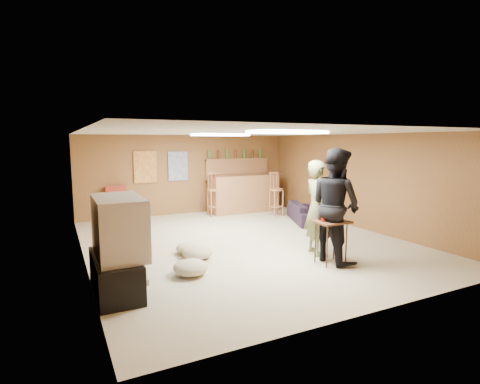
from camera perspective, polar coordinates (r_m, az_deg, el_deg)
name	(u,v)px	position (r m, az deg, el deg)	size (l,w,h in m)	color
ground	(244,242)	(7.66, 0.67, -7.61)	(7.00, 7.00, 0.00)	#B7AD8C
ceiling	(245,132)	(7.40, 0.70, 9.07)	(6.00, 7.00, 0.02)	silver
wall_back	(188,175)	(10.67, -7.93, 2.66)	(6.00, 0.02, 2.20)	brown
wall_front	(382,222)	(4.66, 20.78, -4.24)	(6.00, 0.02, 2.20)	brown
wall_left	(82,198)	(6.65, -22.98, -0.89)	(0.02, 7.00, 2.20)	brown
wall_right	(358,181)	(9.21, 17.55, 1.58)	(0.02, 7.00, 2.20)	brown
tv_stand	(115,274)	(5.42, -18.44, -11.81)	(0.55, 1.30, 0.50)	black
dvd_box	(132,279)	(5.48, -16.07, -12.59)	(0.35, 0.50, 0.08)	#B2B2B7
tv_body	(119,227)	(5.25, -17.99, -5.03)	(0.60, 1.10, 0.80)	#B2B2B7
tv_screen	(142,224)	(5.30, -14.67, -4.78)	(0.02, 0.95, 0.65)	navy
bar_counter	(244,193)	(10.80, 0.63, -0.14)	(2.00, 0.60, 1.10)	#9B6138
bar_lip	(248,175)	(10.52, 1.25, 2.66)	(2.10, 0.12, 0.05)	#3F2314
bar_shelf	(237,159)	(11.12, -0.43, 5.00)	(2.00, 0.18, 0.05)	#9B6138
bar_backing	(237,169)	(11.15, -0.47, 3.46)	(2.00, 0.14, 0.60)	#9B6138
poster_left	(145,167)	(10.29, -14.24, 3.71)	(0.60, 0.03, 0.85)	#BF3F26
poster_right	(178,166)	(10.52, -9.44, 3.92)	(0.55, 0.03, 0.80)	#334C99
folding_chair_stack	(116,203)	(10.10, -18.31, -1.66)	(0.50, 0.14, 0.90)	maroon
ceiling_panel_front	(287,132)	(6.10, 7.22, 9.02)	(1.20, 0.60, 0.04)	white
ceiling_panel_back	(220,135)	(8.48, -3.05, 8.68)	(1.20, 0.60, 0.04)	white
person_olive	(317,208)	(6.82, 11.60, -2.37)	(0.62, 0.41, 1.70)	olive
person_black	(335,205)	(6.47, 14.32, -1.99)	(0.93, 0.73, 1.92)	black
sofa	(306,212)	(9.67, 10.00, -3.08)	(1.62, 0.63, 0.47)	black
tray_table	(331,242)	(6.45, 13.66, -7.45)	(0.56, 0.45, 0.73)	#3F2314
cup_red_near	(323,218)	(6.29, 12.59, -3.87)	(0.08, 0.08, 0.11)	#B0180B
cup_red_far	(339,217)	(6.37, 14.82, -3.76)	(0.09, 0.09, 0.12)	#B0180B
cup_blue	(335,216)	(6.50, 14.25, -3.53)	(0.08, 0.08, 0.12)	#153D95
bar_stool_left	(214,194)	(10.25, -4.02, -0.28)	(0.38, 0.38, 1.21)	#9B6138
bar_stool_right	(276,191)	(10.28, 5.57, 0.08)	(0.42, 0.42, 1.34)	#9B6138
cushion_near_tv	(197,252)	(6.62, -6.52, -9.08)	(0.53, 0.53, 0.24)	tan
cushion_mid	(188,248)	(6.94, -7.87, -8.44)	(0.45, 0.45, 0.20)	tan
cushion_far	(191,268)	(5.86, -7.55, -11.34)	(0.53, 0.53, 0.24)	tan
bottle_row	(236,154)	(11.07, -0.66, 5.79)	(1.76, 0.08, 0.26)	#3F7233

